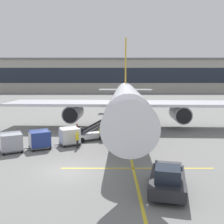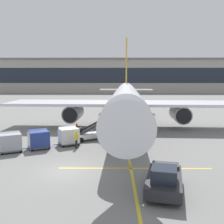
{
  "view_description": "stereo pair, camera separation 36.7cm",
  "coord_description": "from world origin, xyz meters",
  "px_view_note": "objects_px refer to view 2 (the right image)",
  "views": [
    {
      "loc": [
        3.25,
        -18.71,
        7.05
      ],
      "look_at": [
        3.34,
        9.55,
        3.25
      ],
      "focal_mm": 41.06,
      "sensor_mm": 36.0,
      "label": 1
    },
    {
      "loc": [
        3.61,
        -18.71,
        7.05
      ],
      "look_at": [
        3.34,
        9.55,
        3.25
      ],
      "focal_mm": 41.06,
      "sensor_mm": 36.0,
      "label": 2
    }
  ],
  "objects_px": {
    "belt_loader": "(90,132)",
    "ground_crew_by_carts": "(101,132)",
    "baggage_cart_lead": "(69,136)",
    "baggage_cart_second": "(39,139)",
    "baggage_cart_third": "(10,142)",
    "ground_crew_by_loader": "(76,138)",
    "safety_cone_engine_keepout": "(85,131)",
    "safety_cone_wingtip": "(77,125)",
    "parked_airplane": "(126,100)",
    "pushback_tug": "(164,179)"
  },
  "relations": [
    {
      "from": "belt_loader",
      "to": "ground_crew_by_carts",
      "type": "xyz_separation_m",
      "value": [
        1.27,
        -0.53,
        0.16
      ]
    },
    {
      "from": "baggage_cart_lead",
      "to": "baggage_cart_second",
      "type": "relative_size",
      "value": 1.0
    },
    {
      "from": "belt_loader",
      "to": "baggage_cart_third",
      "type": "relative_size",
      "value": 1.89
    },
    {
      "from": "ground_crew_by_loader",
      "to": "safety_cone_engine_keepout",
      "type": "relative_size",
      "value": 2.89
    },
    {
      "from": "baggage_cart_second",
      "to": "safety_cone_wingtip",
      "type": "bearing_deg",
      "value": 78.66
    },
    {
      "from": "safety_cone_wingtip",
      "to": "ground_crew_by_loader",
      "type": "bearing_deg",
      "value": -81.88
    },
    {
      "from": "ground_crew_by_loader",
      "to": "parked_airplane",
      "type": "bearing_deg",
      "value": 63.34
    },
    {
      "from": "baggage_cart_third",
      "to": "ground_crew_by_loader",
      "type": "xyz_separation_m",
      "value": [
        6.07,
        1.47,
        -0.0
      ]
    },
    {
      "from": "pushback_tug",
      "to": "ground_crew_by_loader",
      "type": "xyz_separation_m",
      "value": [
        -6.92,
        10.03,
        0.17
      ]
    },
    {
      "from": "pushback_tug",
      "to": "ground_crew_by_loader",
      "type": "height_order",
      "value": "pushback_tug"
    },
    {
      "from": "baggage_cart_lead",
      "to": "ground_crew_by_carts",
      "type": "distance_m",
      "value": 3.77
    },
    {
      "from": "ground_crew_by_loader",
      "to": "safety_cone_engine_keepout",
      "type": "xyz_separation_m",
      "value": [
        0.04,
        6.73,
        -0.71
      ]
    },
    {
      "from": "baggage_cart_lead",
      "to": "baggage_cart_second",
      "type": "bearing_deg",
      "value": -152.0
    },
    {
      "from": "parked_airplane",
      "to": "baggage_cart_lead",
      "type": "height_order",
      "value": "parked_airplane"
    },
    {
      "from": "baggage_cart_third",
      "to": "ground_crew_by_carts",
      "type": "distance_m",
      "value": 9.51
    },
    {
      "from": "parked_airplane",
      "to": "pushback_tug",
      "type": "xyz_separation_m",
      "value": [
        1.41,
        -21.0,
        -3.07
      ]
    },
    {
      "from": "safety_cone_engine_keepout",
      "to": "safety_cone_wingtip",
      "type": "relative_size",
      "value": 0.87
    },
    {
      "from": "baggage_cart_second",
      "to": "safety_cone_engine_keepout",
      "type": "distance_m",
      "value": 7.99
    },
    {
      "from": "ground_crew_by_carts",
      "to": "parked_airplane",
      "type": "bearing_deg",
      "value": 68.31
    },
    {
      "from": "pushback_tug",
      "to": "ground_crew_by_loader",
      "type": "relative_size",
      "value": 2.73
    },
    {
      "from": "baggage_cart_third",
      "to": "safety_cone_engine_keepout",
      "type": "height_order",
      "value": "baggage_cart_third"
    },
    {
      "from": "baggage_cart_lead",
      "to": "safety_cone_engine_keepout",
      "type": "distance_m",
      "value": 5.69
    },
    {
      "from": "baggage_cart_second",
      "to": "belt_loader",
      "type": "bearing_deg",
      "value": 38.5
    },
    {
      "from": "baggage_cart_lead",
      "to": "pushback_tug",
      "type": "distance_m",
      "value": 13.7
    },
    {
      "from": "baggage_cart_lead",
      "to": "ground_crew_by_loader",
      "type": "height_order",
      "value": "baggage_cart_lead"
    },
    {
      "from": "parked_airplane",
      "to": "safety_cone_wingtip",
      "type": "bearing_deg",
      "value": -177.42
    },
    {
      "from": "pushback_tug",
      "to": "safety_cone_engine_keepout",
      "type": "relative_size",
      "value": 7.89
    },
    {
      "from": "pushback_tug",
      "to": "ground_crew_by_carts",
      "type": "relative_size",
      "value": 2.73
    },
    {
      "from": "baggage_cart_second",
      "to": "baggage_cart_third",
      "type": "height_order",
      "value": "same"
    },
    {
      "from": "parked_airplane",
      "to": "ground_crew_by_loader",
      "type": "relative_size",
      "value": 24.95
    },
    {
      "from": "parked_airplane",
      "to": "ground_crew_by_carts",
      "type": "relative_size",
      "value": 24.95
    },
    {
      "from": "parked_airplane",
      "to": "pushback_tug",
      "type": "relative_size",
      "value": 9.14
    },
    {
      "from": "parked_airplane",
      "to": "ground_crew_by_loader",
      "type": "distance_m",
      "value": 12.61
    },
    {
      "from": "baggage_cart_third",
      "to": "pushback_tug",
      "type": "height_order",
      "value": "baggage_cart_third"
    },
    {
      "from": "parked_airplane",
      "to": "baggage_cart_lead",
      "type": "xyz_separation_m",
      "value": [
        -6.48,
        -9.8,
        -2.9
      ]
    },
    {
      "from": "baggage_cart_second",
      "to": "ground_crew_by_carts",
      "type": "relative_size",
      "value": 1.59
    },
    {
      "from": "baggage_cart_second",
      "to": "ground_crew_by_loader",
      "type": "bearing_deg",
      "value": 4.4
    },
    {
      "from": "belt_loader",
      "to": "ground_crew_by_loader",
      "type": "height_order",
      "value": "belt_loader"
    },
    {
      "from": "ground_crew_by_carts",
      "to": "baggage_cart_third",
      "type": "bearing_deg",
      "value": -152.08
    },
    {
      "from": "baggage_cart_second",
      "to": "pushback_tug",
      "type": "distance_m",
      "value": 14.42
    },
    {
      "from": "baggage_cart_second",
      "to": "ground_crew_by_carts",
      "type": "xyz_separation_m",
      "value": [
        6.04,
        3.27,
        -0.0
      ]
    },
    {
      "from": "belt_loader",
      "to": "baggage_cart_lead",
      "type": "xyz_separation_m",
      "value": [
        -2.03,
        -2.34,
        0.16
      ]
    },
    {
      "from": "baggage_cart_second",
      "to": "ground_crew_by_loader",
      "type": "relative_size",
      "value": 1.59
    },
    {
      "from": "baggage_cart_second",
      "to": "pushback_tug",
      "type": "height_order",
      "value": "baggage_cart_second"
    },
    {
      "from": "pushback_tug",
      "to": "safety_cone_wingtip",
      "type": "relative_size",
      "value": 6.87
    },
    {
      "from": "ground_crew_by_loader",
      "to": "baggage_cart_third",
      "type": "bearing_deg",
      "value": -166.37
    },
    {
      "from": "parked_airplane",
      "to": "baggage_cart_second",
      "type": "bearing_deg",
      "value": -129.33
    },
    {
      "from": "ground_crew_by_carts",
      "to": "safety_cone_wingtip",
      "type": "height_order",
      "value": "ground_crew_by_carts"
    },
    {
      "from": "baggage_cart_lead",
      "to": "safety_cone_engine_keepout",
      "type": "xyz_separation_m",
      "value": [
        1.01,
        5.56,
        -0.71
      ]
    },
    {
      "from": "parked_airplane",
      "to": "belt_loader",
      "type": "height_order",
      "value": "parked_airplane"
    }
  ]
}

